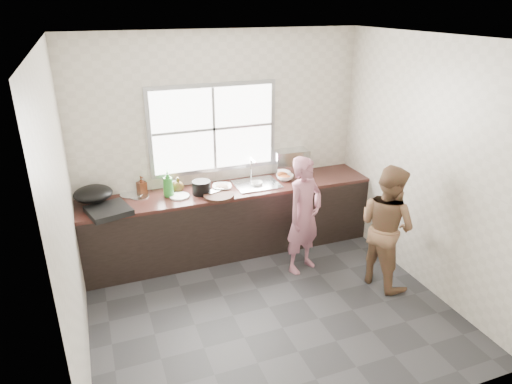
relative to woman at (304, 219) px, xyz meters
name	(u,v)px	position (x,y,z in m)	size (l,w,h in m)	color
floor	(269,307)	(-0.67, -0.57, -0.66)	(3.60, 3.20, 0.01)	#2C2C2E
ceiling	(273,38)	(-0.67, -0.57, 2.05)	(3.60, 3.20, 0.01)	silver
wall_back	(221,143)	(-0.67, 1.03, 0.69)	(3.60, 0.01, 2.70)	beige
wall_left	(65,219)	(-2.47, -0.57, 0.69)	(0.01, 3.20, 2.70)	silver
wall_right	(426,166)	(1.14, -0.57, 0.69)	(0.01, 3.20, 2.70)	silver
wall_front	(366,279)	(-0.67, -2.18, 0.69)	(3.60, 0.01, 2.70)	silver
cabinet	(231,221)	(-0.67, 0.72, -0.25)	(3.60, 0.62, 0.82)	black
countertop	(230,190)	(-0.67, 0.72, 0.18)	(3.60, 0.64, 0.04)	#351A16
sink	(257,184)	(-0.32, 0.72, 0.21)	(0.55, 0.45, 0.02)	silver
faucet	(251,168)	(-0.32, 0.92, 0.35)	(0.02, 0.02, 0.30)	silver
window_frame	(213,129)	(-0.77, 1.02, 0.89)	(1.60, 0.05, 1.10)	#9EA0A5
window_glazing	(214,129)	(-0.77, 0.99, 0.89)	(1.50, 0.01, 1.00)	white
woman	(304,219)	(0.00, 0.00, 0.00)	(0.48, 0.32, 1.31)	#AB6778
person_side	(386,226)	(0.72, -0.57, 0.05)	(0.69, 0.53, 1.41)	brown
cutting_board	(219,196)	(-0.87, 0.51, 0.22)	(0.36, 0.36, 0.04)	black
cleaver	(215,190)	(-0.89, 0.62, 0.25)	(0.22, 0.11, 0.01)	#B6BABE
bowl_mince	(222,188)	(-0.77, 0.71, 0.23)	(0.24, 0.24, 0.06)	white
bowl_crabs	(285,178)	(0.09, 0.75, 0.23)	(0.18, 0.18, 0.06)	white
bowl_held	(257,183)	(-0.32, 0.69, 0.23)	(0.19, 0.19, 0.06)	white
black_pot	(201,187)	(-1.03, 0.68, 0.28)	(0.22, 0.22, 0.16)	black
plate_food	(180,196)	(-1.30, 0.68, 0.21)	(0.23, 0.23, 0.02)	white
bottle_green	(168,184)	(-1.41, 0.74, 0.36)	(0.13, 0.13, 0.32)	#297E29
bottle_brown_tall	(142,186)	(-1.69, 0.95, 0.30)	(0.09, 0.09, 0.20)	#472011
bottle_brown_short	(178,185)	(-1.28, 0.85, 0.29)	(0.13, 0.13, 0.17)	#402E10
glass_jar	(173,185)	(-1.32, 0.95, 0.26)	(0.08, 0.08, 0.11)	silver
burner	(109,211)	(-2.11, 0.51, 0.23)	(0.42, 0.42, 0.06)	black
wok	(93,194)	(-2.24, 0.79, 0.34)	(0.42, 0.42, 0.16)	black
dish_rack	(290,161)	(0.24, 0.95, 0.37)	(0.45, 0.31, 0.33)	silver
pot_lid_left	(139,196)	(-1.74, 0.85, 0.21)	(0.22, 0.22, 0.01)	silver
pot_lid_right	(132,194)	(-1.82, 0.95, 0.21)	(0.27, 0.27, 0.01)	silver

